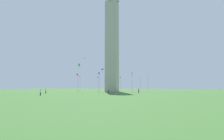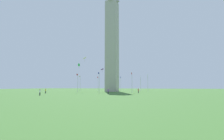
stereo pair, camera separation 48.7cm
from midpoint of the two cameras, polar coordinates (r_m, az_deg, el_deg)
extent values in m
plane|color=#3D6B2D|center=(83.08, -0.17, -6.99)|extent=(260.00, 260.00, 0.00)
cube|color=#A8A399|center=(85.26, -0.17, 7.75)|extent=(5.42, 5.42, 43.38)
cylinder|color=silver|center=(67.43, -4.29, -4.01)|extent=(0.14, 0.14, 7.88)
cube|color=#1E2D99|center=(67.09, -4.44, -1.02)|extent=(1.00, 0.03, 0.64)
cylinder|color=silver|center=(68.90, 6.31, -4.02)|extent=(0.14, 0.14, 7.88)
cube|color=red|center=(68.53, 6.20, -1.09)|extent=(1.00, 0.03, 0.64)
cylinder|color=silver|center=(79.80, 11.29, -4.12)|extent=(0.14, 0.14, 7.88)
cube|color=white|center=(79.40, 11.20, -1.60)|extent=(1.00, 0.03, 0.64)
cylinder|color=silver|center=(91.98, 8.99, -4.31)|extent=(0.14, 0.14, 7.88)
cube|color=white|center=(91.56, 8.91, -2.12)|extent=(1.00, 0.03, 0.64)
cylinder|color=silver|center=(98.98, 2.64, -4.43)|extent=(0.14, 0.14, 7.88)
cube|color=#1E2D99|center=(98.57, 2.55, -2.40)|extent=(1.00, 0.03, 0.64)
cylinder|color=silver|center=(97.96, -4.72, -4.41)|extent=(0.14, 0.14, 7.88)
cube|color=red|center=(97.57, -4.83, -2.36)|extent=(1.00, 0.03, 0.64)
cylinder|color=silver|center=(89.31, -10.39, -4.26)|extent=(0.14, 0.14, 7.88)
cube|color=white|center=(88.95, -10.52, -2.00)|extent=(1.00, 0.03, 0.64)
cylinder|color=silver|center=(76.71, -11.17, -4.08)|extent=(0.14, 0.14, 7.88)
cube|color=red|center=(76.37, -11.32, -1.45)|extent=(1.00, 0.03, 0.64)
cylinder|color=#2D2D38|center=(65.83, -20.77, -6.73)|extent=(0.29, 0.29, 0.80)
cylinder|color=yellow|center=(65.81, -20.75, -6.08)|extent=(0.32, 0.32, 0.69)
sphere|color=beige|center=(65.80, -20.74, -5.68)|extent=(0.24, 0.24, 0.24)
cylinder|color=#2D2D38|center=(65.61, 8.37, -7.02)|extent=(0.29, 0.29, 0.80)
cylinder|color=red|center=(65.59, 8.36, -6.38)|extent=(0.32, 0.32, 0.66)
sphere|color=#936B4C|center=(65.59, 8.36, -5.99)|extent=(0.24, 0.24, 0.24)
cylinder|color=#2D2D38|center=(56.28, -1.33, -7.36)|extent=(0.29, 0.29, 0.80)
cylinder|color=purple|center=(56.26, -1.33, -6.59)|extent=(0.32, 0.32, 0.71)
sphere|color=tan|center=(56.25, -1.33, -6.11)|extent=(0.24, 0.24, 0.24)
cylinder|color=#2D2D38|center=(51.58, -22.32, -7.16)|extent=(0.29, 0.29, 0.80)
cylinder|color=white|center=(51.56, -22.29, -6.33)|extent=(0.32, 0.32, 0.68)
sphere|color=#936B4C|center=(51.55, -22.27, -5.82)|extent=(0.24, 0.24, 0.24)
cube|color=purple|center=(71.63, -3.26, 0.26)|extent=(1.34, 1.28, 0.48)
cylinder|color=#67278E|center=(71.54, -3.26, -0.46)|extent=(0.04, 0.04, 1.36)
cube|color=yellow|center=(74.83, -8.93, 3.86)|extent=(1.44, 1.31, 0.73)
cylinder|color=#A4921C|center=(74.69, -8.95, 3.14)|extent=(0.04, 0.04, 1.43)
cube|color=green|center=(68.86, -10.75, 1.66)|extent=(0.79, 0.91, 1.03)
cylinder|color=#208035|center=(68.76, -10.76, 0.98)|extent=(0.04, 0.04, 1.23)
camera|label=1|loc=(0.24, -90.17, 0.02)|focal=28.37mm
camera|label=2|loc=(0.24, 89.83, -0.02)|focal=28.37mm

